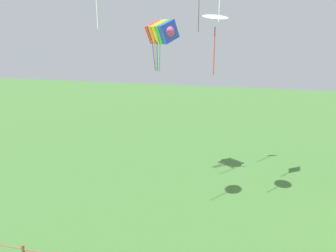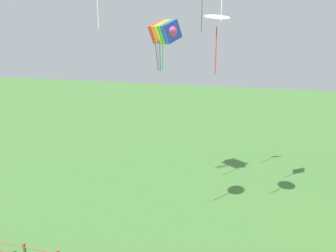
# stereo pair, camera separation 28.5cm
# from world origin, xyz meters

# --- Properties ---
(kite_rainbow_parafoil) EXTENTS (2.32, 2.20, 2.95)m
(kite_rainbow_parafoil) POSITION_xyz_m (-2.20, 14.63, 9.95)
(kite_rainbow_parafoil) COLOR #E54C8C
(kite_white_delta) EXTENTS (1.62, 1.62, 2.81)m
(kite_white_delta) POSITION_xyz_m (1.27, 11.27, 10.55)
(kite_white_delta) COLOR white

